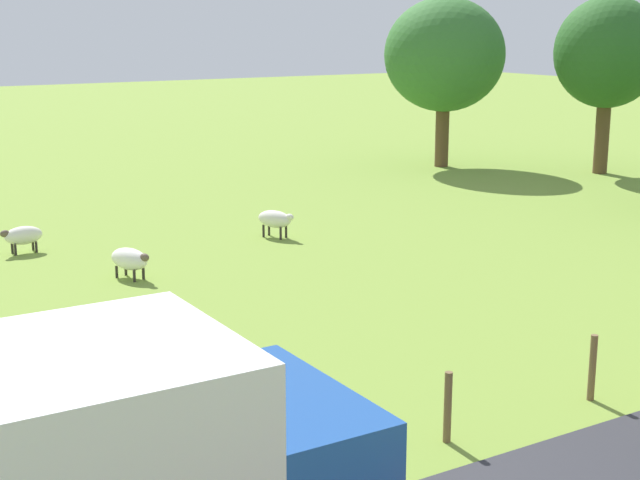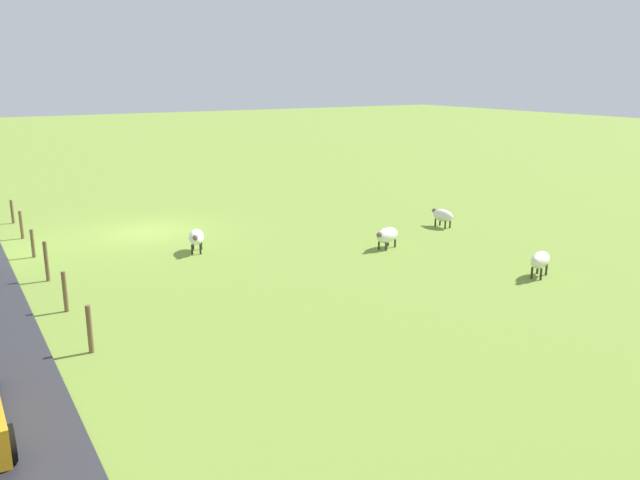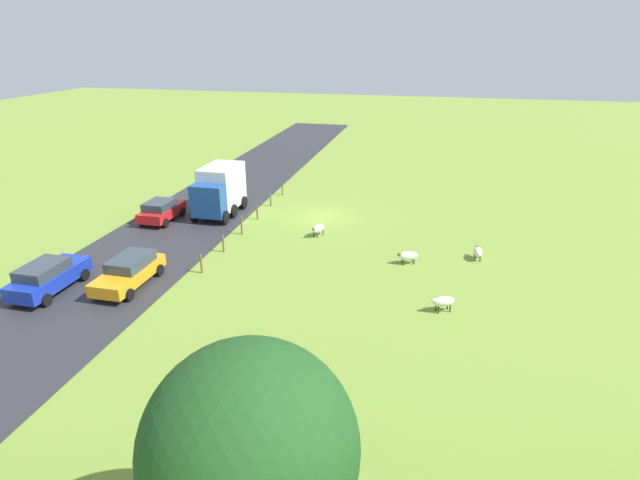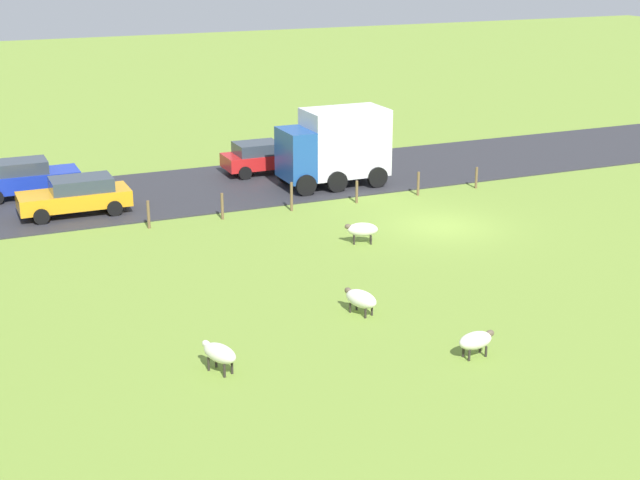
{
  "view_description": "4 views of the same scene",
  "coord_description": "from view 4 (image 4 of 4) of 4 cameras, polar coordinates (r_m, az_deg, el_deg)",
  "views": [
    {
      "loc": [
        14.71,
        -0.57,
        6.23
      ],
      "look_at": [
        -3.41,
        10.48,
        1.23
      ],
      "focal_mm": 52.32,
      "sensor_mm": 36.0,
      "label": 1
    },
    {
      "loc": [
        7.09,
        25.58,
        6.24
      ],
      "look_at": [
        -3.52,
        7.65,
        0.88
      ],
      "focal_mm": 36.56,
      "sensor_mm": 36.0,
      "label": 2
    },
    {
      "loc": [
        -7.98,
        34.8,
        12.67
      ],
      "look_at": [
        -1.67,
        8.08,
        1.46
      ],
      "focal_mm": 28.53,
      "sensor_mm": 36.0,
      "label": 3
    },
    {
      "loc": [
        -30.25,
        18.63,
        11.14
      ],
      "look_at": [
        -3.12,
        6.8,
        1.29
      ],
      "focal_mm": 51.19,
      "sensor_mm": 36.0,
      "label": 4
    }
  ],
  "objects": [
    {
      "name": "fence_post_4",
      "position": [
        37.93,
        -6.13,
        2.11
      ],
      "size": [
        0.12,
        0.12,
        1.12
      ],
      "primitive_type": "cylinder",
      "color": "brown",
      "rests_on": "ground_plane"
    },
    {
      "name": "car_0",
      "position": [
        42.94,
        -17.95,
        3.73
      ],
      "size": [
        2.06,
        4.49,
        1.65
      ],
      "color": "#1933B2",
      "rests_on": "road_strip"
    },
    {
      "name": "car_2",
      "position": [
        45.12,
        -3.7,
        5.21
      ],
      "size": [
        2.08,
        3.85,
        1.54
      ],
      "color": "red",
      "rests_on": "road_strip"
    },
    {
      "name": "sheep_3",
      "position": [
        34.76,
        2.65,
        0.65
      ],
      "size": [
        0.94,
        1.3,
        0.82
      ],
      "color": "white",
      "rests_on": "ground_plane"
    },
    {
      "name": "fence_post_2",
      "position": [
        40.14,
        2.31,
        3.03
      ],
      "size": [
        0.12,
        0.12,
        1.0
      ],
      "primitive_type": "cylinder",
      "color": "brown",
      "rests_on": "ground_plane"
    },
    {
      "name": "truck_0",
      "position": [
        42.55,
        0.96,
        5.92
      ],
      "size": [
        2.64,
        4.96,
        3.56
      ],
      "color": "#1E4C99",
      "rests_on": "road_strip"
    },
    {
      "name": "sheep_2",
      "position": [
        28.29,
        2.57,
        -3.7
      ],
      "size": [
        1.3,
        0.94,
        0.77
      ],
      "color": "white",
      "rests_on": "ground_plane"
    },
    {
      "name": "fence_post_5",
      "position": [
        37.17,
        -10.67,
        1.57
      ],
      "size": [
        0.12,
        0.12,
        1.15
      ],
      "primitive_type": "cylinder",
      "color": "brown",
      "rests_on": "ground_plane"
    },
    {
      "name": "ground_plane",
      "position": [
        37.23,
        7.7,
        0.83
      ],
      "size": [
        160.0,
        160.0,
        0.0
      ],
      "primitive_type": "plane",
      "color": "olive"
    },
    {
      "name": "car_1",
      "position": [
        39.58,
        -15.0,
        2.73
      ],
      "size": [
        2.08,
        4.57,
        1.54
      ],
      "color": "orange",
      "rests_on": "road_strip"
    },
    {
      "name": "fence_post_0",
      "position": [
        43.11,
        9.75,
        3.86
      ],
      "size": [
        0.12,
        0.12,
        1.0
      ],
      "primitive_type": "cylinder",
      "color": "brown",
      "rests_on": "ground_plane"
    },
    {
      "name": "fence_post_3",
      "position": [
        38.9,
        -1.79,
        2.73
      ],
      "size": [
        0.12,
        0.12,
        1.26
      ],
      "primitive_type": "cylinder",
      "color": "brown",
      "rests_on": "ground_plane"
    },
    {
      "name": "road_strip",
      "position": [
        45.19,
        1.58,
        4.17
      ],
      "size": [
        8.0,
        80.0,
        0.06
      ],
      "primitive_type": "cube",
      "color": "#2D2D33",
      "rests_on": "ground_plane"
    },
    {
      "name": "fence_post_1",
      "position": [
        41.53,
        6.16,
        3.53
      ],
      "size": [
        0.12,
        0.12,
        1.09
      ],
      "primitive_type": "cylinder",
      "color": "brown",
      "rests_on": "ground_plane"
    },
    {
      "name": "sheep_1",
      "position": [
        24.73,
        -6.31,
        -7.05
      ],
      "size": [
        1.25,
        0.95,
        0.81
      ],
      "color": "silver",
      "rests_on": "ground_plane"
    },
    {
      "name": "sheep_0",
      "position": [
        25.83,
        9.72,
        -6.21
      ],
      "size": [
        0.57,
        1.17,
        0.75
      ],
      "color": "silver",
      "rests_on": "ground_plane"
    }
  ]
}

